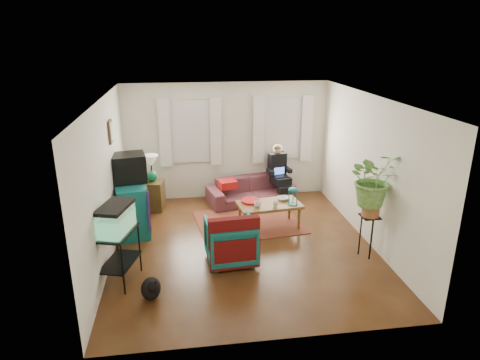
{
  "coord_description": "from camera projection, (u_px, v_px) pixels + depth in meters",
  "views": [
    {
      "loc": [
        -1.01,
        -6.74,
        3.58
      ],
      "look_at": [
        0.0,
        0.4,
        1.1
      ],
      "focal_mm": 32.0,
      "sensor_mm": 36.0,
      "label": 1
    }
  ],
  "objects": [
    {
      "name": "wall_left",
      "position": [
        105.0,
        183.0,
        6.89
      ],
      "size": [
        0.01,
        5.0,
        2.6
      ],
      "primitive_type": "cube",
      "color": "silver",
      "rests_on": "floor"
    },
    {
      "name": "coffee_table",
      "position": [
        269.0,
        215.0,
        8.26
      ],
      "size": [
        1.26,
        0.79,
        0.49
      ],
      "primitive_type": "cube",
      "rotation": [
        0.0,
        0.0,
        0.12
      ],
      "color": "brown",
      "rests_on": "floor"
    },
    {
      "name": "dresser",
      "position": [
        132.0,
        207.0,
        8.04
      ],
      "size": [
        0.72,
        1.16,
        0.97
      ],
      "primitive_type": "cube",
      "rotation": [
        0.0,
        0.0,
        0.18
      ],
      "color": "#125C71",
      "rests_on": "floor"
    },
    {
      "name": "floor",
      "position": [
        243.0,
        246.0,
        7.61
      ],
      "size": [
        4.5,
        5.0,
        0.01
      ],
      "primitive_type": "cube",
      "color": "#4F2B14",
      "rests_on": "ground"
    },
    {
      "name": "cup_b",
      "position": [
        275.0,
        204.0,
        8.0
      ],
      "size": [
        0.12,
        0.12,
        0.1
      ],
      "primitive_type": "imported",
      "rotation": [
        0.0,
        0.0,
        0.12
      ],
      "color": "beige",
      "rests_on": "coffee_table"
    },
    {
      "name": "snack_tray",
      "position": [
        251.0,
        201.0,
        8.25
      ],
      "size": [
        0.41,
        0.41,
        0.04
      ],
      "primitive_type": "cylinder",
      "rotation": [
        0.0,
        0.0,
        0.12
      ],
      "color": "#B21414",
      "rests_on": "coffee_table"
    },
    {
      "name": "table_lamp",
      "position": [
        151.0,
        169.0,
        8.9
      ],
      "size": [
        0.38,
        0.38,
        0.58
      ],
      "primitive_type": null,
      "rotation": [
        0.0,
        0.0,
        -0.19
      ],
      "color": "white",
      "rests_on": "side_table"
    },
    {
      "name": "picture_frame",
      "position": [
        111.0,
        132.0,
        7.48
      ],
      "size": [
        0.04,
        0.32,
        0.4
      ],
      "primitive_type": "cube",
      "color": "#3D2616",
      "rests_on": "wall_left"
    },
    {
      "name": "curtains_right",
      "position": [
        283.0,
        130.0,
        9.52
      ],
      "size": [
        1.36,
        0.06,
        1.5
      ],
      "primitive_type": "cube",
      "color": "white",
      "rests_on": "wall_back"
    },
    {
      "name": "bowl",
      "position": [
        283.0,
        198.0,
        8.35
      ],
      "size": [
        0.26,
        0.26,
        0.06
      ],
      "primitive_type": "imported",
      "rotation": [
        0.0,
        0.0,
        0.12
      ],
      "color": "white",
      "rests_on": "coffee_table"
    },
    {
      "name": "wall_right",
      "position": [
        370.0,
        171.0,
        7.48
      ],
      "size": [
        0.01,
        5.0,
        2.6
      ],
      "primitive_type": "cube",
      "color": "silver",
      "rests_on": "floor"
    },
    {
      "name": "ceiling",
      "position": [
        244.0,
        99.0,
        6.76
      ],
      "size": [
        4.5,
        5.0,
        0.01
      ],
      "primitive_type": "cube",
      "color": "white",
      "rests_on": "wall_back"
    },
    {
      "name": "wall_back",
      "position": [
        227.0,
        141.0,
        9.53
      ],
      "size": [
        4.5,
        0.01,
        2.6
      ],
      "primitive_type": "cube",
      "color": "silver",
      "rests_on": "floor"
    },
    {
      "name": "serape_throw",
      "position": [
        234.0,
        238.0,
        6.64
      ],
      "size": [
        0.81,
        0.24,
        0.66
      ],
      "primitive_type": "cube",
      "rotation": [
        0.0,
        0.0,
        0.07
      ],
      "color": "#9E0A0A",
      "rests_on": "armchair"
    },
    {
      "name": "window_right",
      "position": [
        282.0,
        129.0,
        9.59
      ],
      "size": [
        1.08,
        0.04,
        1.38
      ],
      "primitive_type": "cube",
      "color": "white",
      "rests_on": "wall_back"
    },
    {
      "name": "armchair",
      "position": [
        230.0,
        239.0,
        6.98
      ],
      "size": [
        0.83,
        0.78,
        0.8
      ],
      "primitive_type": "imported",
      "rotation": [
        0.0,
        0.0,
        3.22
      ],
      "color": "#12526F",
      "rests_on": "floor"
    },
    {
      "name": "wall_front",
      "position": [
        276.0,
        246.0,
        4.84
      ],
      "size": [
        4.5,
        0.01,
        2.6
      ],
      "primitive_type": "cube",
      "color": "silver",
      "rests_on": "floor"
    },
    {
      "name": "window_left",
      "position": [
        190.0,
        132.0,
        9.32
      ],
      "size": [
        1.08,
        0.04,
        1.38
      ],
      "primitive_type": "cube",
      "color": "white",
      "rests_on": "wall_back"
    },
    {
      "name": "seated_person",
      "position": [
        279.0,
        174.0,
        9.64
      ],
      "size": [
        0.59,
        0.67,
        1.13
      ],
      "primitive_type": null,
      "rotation": [
        0.0,
        0.0,
        0.23
      ],
      "color": "black",
      "rests_on": "sofa"
    },
    {
      "name": "plant_stand",
      "position": [
        368.0,
        236.0,
        7.16
      ],
      "size": [
        0.32,
        0.32,
        0.73
      ],
      "primitive_type": "cube",
      "rotation": [
        0.0,
        0.0,
        0.02
      ],
      "color": "black",
      "rests_on": "floor"
    },
    {
      "name": "cup_a",
      "position": [
        258.0,
        204.0,
        8.0
      ],
      "size": [
        0.15,
        0.15,
        0.11
      ],
      "primitive_type": "imported",
      "rotation": [
        0.0,
        0.0,
        0.12
      ],
      "color": "white",
      "rests_on": "coffee_table"
    },
    {
      "name": "aquarium",
      "position": [
        116.0,
        218.0,
        6.18
      ],
      "size": [
        0.55,
        0.75,
        0.44
      ],
      "primitive_type": "cube",
      "rotation": [
        0.0,
        0.0,
        -0.29
      ],
      "color": "#7FD899",
      "rests_on": "aquarium_stand"
    },
    {
      "name": "crt_tv",
      "position": [
        129.0,
        168.0,
        7.9
      ],
      "size": [
        0.68,
        0.64,
        0.52
      ],
      "primitive_type": "cube",
      "rotation": [
        0.0,
        0.0,
        0.18
      ],
      "color": "black",
      "rests_on": "dresser"
    },
    {
      "name": "birdcage",
      "position": [
        293.0,
        196.0,
        8.08
      ],
      "size": [
        0.22,
        0.22,
        0.35
      ],
      "primitive_type": null,
      "rotation": [
        0.0,
        0.0,
        0.12
      ],
      "color": "#115B6B",
      "rests_on": "coffee_table"
    },
    {
      "name": "potted_plant",
      "position": [
        373.0,
        187.0,
        6.87
      ],
      "size": [
        0.85,
        0.74,
        0.93
      ],
      "primitive_type": "imported",
      "rotation": [
        0.0,
        0.0,
        0.02
      ],
      "color": "#599947",
      "rests_on": "plant_stand"
    },
    {
      "name": "side_table",
      "position": [
        153.0,
        195.0,
        9.09
      ],
      "size": [
        0.51,
        0.51,
        0.63
      ],
      "primitive_type": "cube",
      "rotation": [
        0.0,
        0.0,
        -0.19
      ],
      "color": "#3A1E16",
      "rests_on": "floor"
    },
    {
      "name": "aquarium_stand",
      "position": [
        120.0,
        257.0,
        6.39
      ],
      "size": [
        0.61,
        0.83,
        0.83
      ],
      "primitive_type": "cube",
      "rotation": [
        0.0,
        0.0,
        -0.29
      ],
      "color": "black",
      "rests_on": "floor"
    },
    {
      "name": "sofa",
      "position": [
        251.0,
        186.0,
        9.47
      ],
      "size": [
        2.01,
        1.16,
        0.74
      ],
      "primitive_type": "imported",
      "rotation": [
        0.0,
        0.0,
        0.23
      ],
      "color": "brown",
      "rests_on": "floor"
    },
    {
      "name": "black_cat",
      "position": [
        151.0,
        286.0,
        6.05
      ],
      "size": [
        0.39,
        0.49,
        0.37
      ],
      "primitive_type": "ellipsoid",
      "rotation": [
        0.0,
        0.0,
        0.28
      ],
      "color": "black",
      "rests_on": "floor"
    },
    {
      "name": "area_rug",
      "position": [
        248.0,
        222.0,
        8.53
      ],
      "size": [
        2.18,
        1.84,
        0.01
      ],
      "primitive_type": "cube",
      "rotation": [
        0.0,
        0.0,
        0.12
      ],
      "color": "brown",
      "rests_on": "floor"
    },
    {
      "name": "curtains_left",
      "position": [
        190.0,
        132.0,
        9.25
      ],
      "size": [
        1.36,
        0.06,
        1.5
      ],
      "primitive_type": "cube",
      "color": "white",
      "rests_on": "wall_back"
    }
  ]
}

